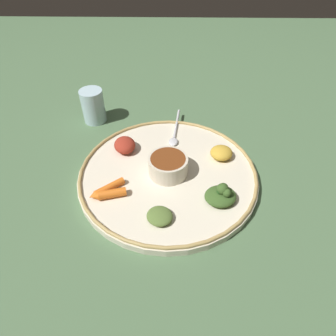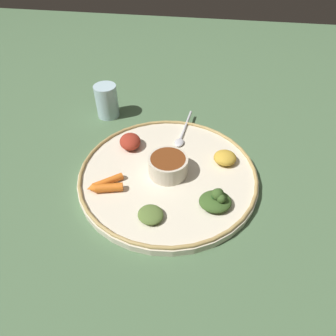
{
  "view_description": "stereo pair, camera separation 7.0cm",
  "coord_description": "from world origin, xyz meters",
  "px_view_note": "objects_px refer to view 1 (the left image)",
  "views": [
    {
      "loc": [
        -0.51,
        -0.01,
        0.51
      ],
      "look_at": [
        0.0,
        0.0,
        0.03
      ],
      "focal_mm": 32.22,
      "sensor_mm": 36.0,
      "label": 1
    },
    {
      "loc": [
        -0.5,
        -0.08,
        0.51
      ],
      "look_at": [
        0.0,
        0.0,
        0.03
      ],
      "focal_mm": 32.22,
      "sensor_mm": 36.0,
      "label": 2
    }
  ],
  "objects_px": {
    "drinking_glass": "(94,108)",
    "greens_pile": "(221,194)",
    "carrot_outer": "(109,194)",
    "carrot_near_spoon": "(107,188)",
    "center_bowl": "(168,165)",
    "spoon": "(175,133)"
  },
  "relations": [
    {
      "from": "spoon",
      "to": "carrot_near_spoon",
      "type": "xyz_separation_m",
      "value": [
        -0.21,
        0.15,
        0.0
      ]
    },
    {
      "from": "greens_pile",
      "to": "drinking_glass",
      "type": "distance_m",
      "value": 0.46
    },
    {
      "from": "greens_pile",
      "to": "drinking_glass",
      "type": "height_order",
      "value": "drinking_glass"
    },
    {
      "from": "center_bowl",
      "to": "greens_pile",
      "type": "distance_m",
      "value": 0.14
    },
    {
      "from": "carrot_near_spoon",
      "to": "carrot_outer",
      "type": "height_order",
      "value": "carrot_outer"
    },
    {
      "from": "spoon",
      "to": "carrot_outer",
      "type": "bearing_deg",
      "value": 148.42
    },
    {
      "from": "greens_pile",
      "to": "drinking_glass",
      "type": "relative_size",
      "value": 0.84
    },
    {
      "from": "spoon",
      "to": "drinking_glass",
      "type": "distance_m",
      "value": 0.25
    },
    {
      "from": "drinking_glass",
      "to": "greens_pile",
      "type": "bearing_deg",
      "value": -133.82
    },
    {
      "from": "center_bowl",
      "to": "carrot_near_spoon",
      "type": "distance_m",
      "value": 0.15
    },
    {
      "from": "carrot_near_spoon",
      "to": "center_bowl",
      "type": "bearing_deg",
      "value": -65.43
    },
    {
      "from": "spoon",
      "to": "drinking_glass",
      "type": "bearing_deg",
      "value": 69.65
    },
    {
      "from": "carrot_near_spoon",
      "to": "drinking_glass",
      "type": "height_order",
      "value": "drinking_glass"
    },
    {
      "from": "drinking_glass",
      "to": "carrot_near_spoon",
      "type": "bearing_deg",
      "value": -163.8
    },
    {
      "from": "spoon",
      "to": "carrot_near_spoon",
      "type": "bearing_deg",
      "value": 144.92
    },
    {
      "from": "carrot_near_spoon",
      "to": "carrot_outer",
      "type": "distance_m",
      "value": 0.02
    },
    {
      "from": "carrot_near_spoon",
      "to": "greens_pile",
      "type": "bearing_deg",
      "value": -94.88
    },
    {
      "from": "center_bowl",
      "to": "carrot_outer",
      "type": "xyz_separation_m",
      "value": [
        -0.08,
        0.13,
        -0.01
      ]
    },
    {
      "from": "center_bowl",
      "to": "drinking_glass",
      "type": "xyz_separation_m",
      "value": [
        0.24,
        0.22,
        0.0
      ]
    },
    {
      "from": "greens_pile",
      "to": "drinking_glass",
      "type": "xyz_separation_m",
      "value": [
        0.32,
        0.33,
        0.01
      ]
    },
    {
      "from": "greens_pile",
      "to": "carrot_outer",
      "type": "bearing_deg",
      "value": 89.2
    },
    {
      "from": "carrot_outer",
      "to": "drinking_glass",
      "type": "bearing_deg",
      "value": 16.62
    }
  ]
}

